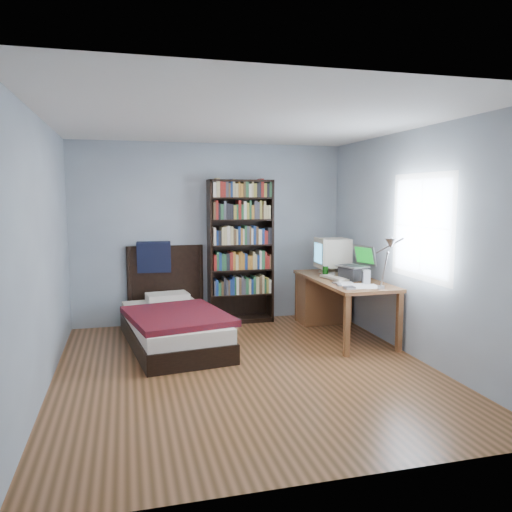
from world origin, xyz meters
The scene contains 14 objects.
room centered at (0.03, 0.00, 1.25)m, with size 4.20×4.24×2.50m.
desk centered at (1.50, 1.44, 0.42)m, with size 0.75×1.74×0.73m.
crt_monitor centered at (1.54, 1.41, 1.00)m, with size 0.44×0.40×0.48m.
laptop centered at (1.60, 0.86, 0.85)m, with size 0.44×0.42×0.43m.
desk_lamp centered at (1.50, -0.19, 1.23)m, with size 0.24×0.53×0.62m.
keyboard centered at (1.38, 0.94, 0.75)m, with size 0.17×0.43×0.03m, color #BCB49D.
speaker centered at (1.61, 0.55, 0.81)m, with size 0.08×0.08×0.17m, color gray.
soda_can centered at (1.36, 1.20, 0.80)m, with size 0.07×0.07×0.13m, color #0A3B08.
mouse centered at (1.49, 1.27, 0.75)m, with size 0.07×0.12×0.04m, color silver.
phone_silver centered at (1.26, 0.62, 0.74)m, with size 0.05×0.10×0.02m, color #B6B6BA.
phone_grey centered at (1.25, 0.50, 0.74)m, with size 0.05×0.10×0.02m, color gray.
external_drive centered at (1.28, 0.29, 0.74)m, with size 0.11×0.11×0.02m, color gray.
bookshelf centered at (0.39, 1.94, 1.00)m, with size 0.90×0.30×2.00m.
bed centered at (-0.65, 1.14, 0.26)m, with size 1.28×2.12×1.16m.
Camera 1 is at (-1.16, -4.82, 1.78)m, focal length 35.00 mm.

